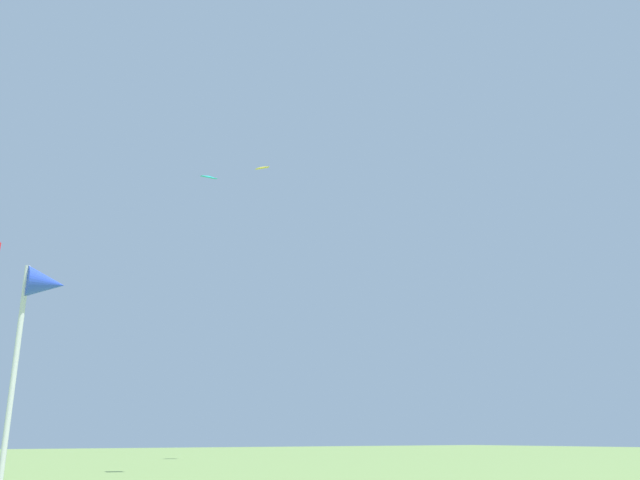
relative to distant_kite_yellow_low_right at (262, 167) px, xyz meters
The scene contains 3 objects.
distant_kite_yellow_low_right is the anchor object (origin of this frame).
distant_kite_teal_far_center 11.33m from the distant_kite_yellow_low_right, 126.36° to the right, with size 0.64×0.62×0.25m.
marker_flag 25.31m from the distant_kite_yellow_low_right, 122.17° to the right, with size 0.30×0.24×2.19m.
Camera 1 is at (-2.06, -0.25, 0.93)m, focal length 37.16 mm.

